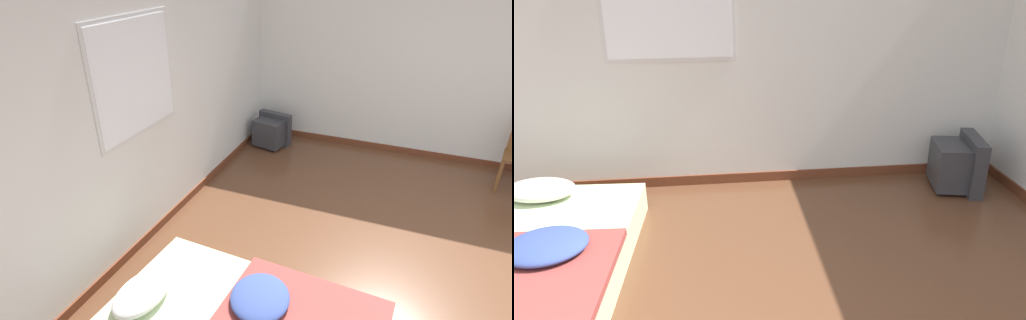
# 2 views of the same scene
# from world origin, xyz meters

# --- Properties ---
(wall_back) EXTENTS (7.90, 0.08, 2.60)m
(wall_back) POSITION_xyz_m (-0.00, 2.88, 1.29)
(wall_back) COLOR silver
(wall_back) RESTS_ON ground_plane
(mattress_bed) EXTENTS (1.21, 2.05, 0.38)m
(mattress_bed) POSITION_xyz_m (-1.01, 1.45, 0.15)
(mattress_bed) COLOR beige
(mattress_bed) RESTS_ON ground_plane
(crt_tv) EXTENTS (0.46, 0.53, 0.48)m
(crt_tv) POSITION_xyz_m (2.27, 2.48, 0.23)
(crt_tv) COLOR #333338
(crt_tv) RESTS_ON ground_plane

